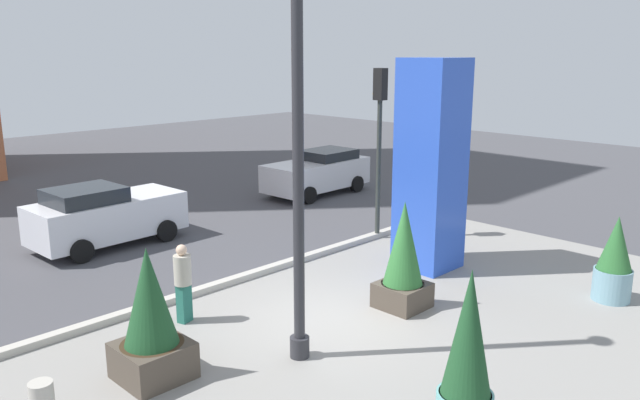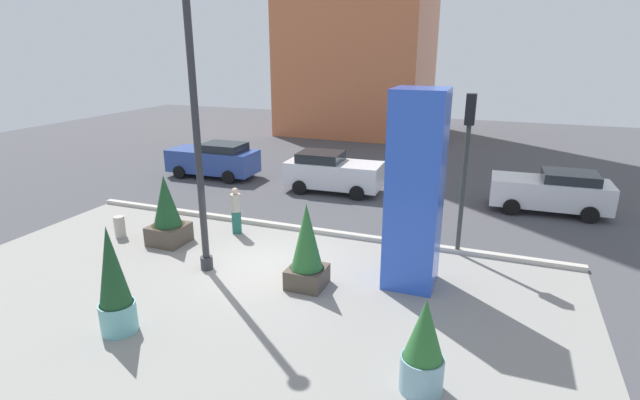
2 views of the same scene
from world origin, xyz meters
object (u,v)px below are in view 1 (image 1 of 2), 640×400
object	(u,v)px
potted_plant_by_pillar	(403,259)
car_curb_west	(105,215)
potted_plant_mid_plaza	(614,261)
pedestrian_by_curb	(183,280)
lamp_post	(298,153)
car_curb_east	(318,172)
art_pillar_blue	(431,166)
potted_plant_curbside	(151,321)
potted_plant_near_right	(467,362)
traffic_light_far_side	(379,127)

from	to	relation	value
potted_plant_by_pillar	car_curb_west	xyz separation A→B (m)	(-2.41, 8.85, -0.22)
potted_plant_mid_plaza	pedestrian_by_curb	bearing A→B (deg)	141.92
lamp_post	car_curb_west	world-z (taller)	lamp_post
lamp_post	car_curb_east	size ratio (longest dim) A/B	1.75
art_pillar_blue	potted_plant_by_pillar	size ratio (longest dim) A/B	2.23
potted_plant_curbside	potted_plant_mid_plaza	world-z (taller)	potted_plant_curbside
potted_plant_near_right	car_curb_west	size ratio (longest dim) A/B	0.60
traffic_light_far_side	car_curb_west	distance (m)	8.29
art_pillar_blue	car_curb_east	distance (m)	9.22
pedestrian_by_curb	potted_plant_mid_plaza	bearing A→B (deg)	-38.08
lamp_post	traffic_light_far_side	world-z (taller)	lamp_post
potted_plant_by_pillar	traffic_light_far_side	size ratio (longest dim) A/B	0.48
lamp_post	pedestrian_by_curb	distance (m)	4.07
car_curb_east	potted_plant_by_pillar	bearing A→B (deg)	-125.65
potted_plant_near_right	potted_plant_by_pillar	bearing A→B (deg)	48.12
potted_plant_mid_plaza	traffic_light_far_side	size ratio (longest dim) A/B	0.39
pedestrian_by_curb	car_curb_west	bearing A→B (deg)	77.21
lamp_post	art_pillar_blue	xyz separation A→B (m)	(5.79, 1.28, -1.15)
lamp_post	potted_plant_curbside	world-z (taller)	lamp_post
potted_plant_curbside	car_curb_east	distance (m)	14.60
lamp_post	potted_plant_near_right	xyz separation A→B (m)	(-0.04, -3.50, -2.59)
potted_plant_by_pillar	potted_plant_near_right	distance (m)	4.82
potted_plant_curbside	potted_plant_near_right	xyz separation A→B (m)	(2.26, -4.74, 0.16)
art_pillar_blue	car_curb_west	xyz separation A→B (m)	(-5.02, 7.66, -1.77)
lamp_post	car_curb_east	xyz separation A→B (m)	(9.83, 9.36, -2.96)
potted_plant_curbside	potted_plant_by_pillar	size ratio (longest dim) A/B	0.98
potted_plant_mid_plaza	potted_plant_near_right	bearing A→B (deg)	-175.98
potted_plant_curbside	car_curb_east	world-z (taller)	potted_plant_curbside
lamp_post	potted_plant_near_right	bearing A→B (deg)	-90.61
potted_plant_curbside	car_curb_west	xyz separation A→B (m)	(3.06, 7.70, -0.16)
lamp_post	potted_plant_mid_plaza	world-z (taller)	lamp_post
traffic_light_far_side	car_curb_east	distance (m)	6.77
potted_plant_by_pillar	pedestrian_by_curb	world-z (taller)	potted_plant_by_pillar
potted_plant_mid_plaza	potted_plant_curbside	bearing A→B (deg)	154.98
art_pillar_blue	potted_plant_curbside	size ratio (longest dim) A/B	2.26
art_pillar_blue	traffic_light_far_side	bearing A→B (deg)	67.93
lamp_post	art_pillar_blue	bearing A→B (deg)	12.45
potted_plant_by_pillar	traffic_light_far_side	bearing A→B (deg)	45.81
potted_plant_curbside	potted_plant_by_pillar	bearing A→B (deg)	-11.87
pedestrian_by_curb	potted_plant_near_right	bearing A→B (deg)	-84.69
pedestrian_by_curb	traffic_light_far_side	bearing A→B (deg)	7.78
potted_plant_curbside	potted_plant_by_pillar	xyz separation A→B (m)	(5.47, -1.15, 0.06)
traffic_light_far_side	pedestrian_by_curb	distance (m)	7.89
car_curb_west	traffic_light_far_side	bearing A→B (deg)	-40.10
art_pillar_blue	pedestrian_by_curb	xyz separation A→B (m)	(-6.41, 1.54, -1.73)
potted_plant_curbside	car_curb_east	size ratio (longest dim) A/B	0.53
potted_plant_near_right	traffic_light_far_side	bearing A→B (deg)	46.92
potted_plant_mid_plaza	car_curb_west	world-z (taller)	potted_plant_mid_plaza
art_pillar_blue	potted_plant_near_right	world-z (taller)	art_pillar_blue
lamp_post	art_pillar_blue	distance (m)	6.04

